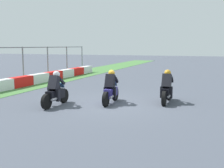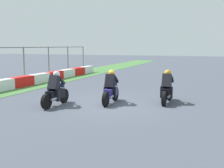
# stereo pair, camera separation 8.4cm
# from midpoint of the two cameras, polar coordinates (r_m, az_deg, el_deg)

# --- Properties ---
(ground_plane) EXTENTS (120.00, 120.00, 0.00)m
(ground_plane) POSITION_cam_midpoint_polar(r_m,az_deg,el_deg) (12.32, -0.24, -4.16)
(ground_plane) COLOR #444A56
(rider_lane_a) EXTENTS (2.04, 0.54, 1.51)m
(rider_lane_a) POSITION_cam_midpoint_polar(r_m,az_deg,el_deg) (12.71, 11.13, -1.07)
(rider_lane_a) COLOR black
(rider_lane_a) RESTS_ON ground_plane
(rider_lane_b) EXTENTS (2.04, 0.55, 1.51)m
(rider_lane_b) POSITION_cam_midpoint_polar(r_m,az_deg,el_deg) (12.34, -0.45, -1.19)
(rider_lane_b) COLOR black
(rider_lane_b) RESTS_ON ground_plane
(rider_lane_c) EXTENTS (2.04, 0.54, 1.51)m
(rider_lane_c) POSITION_cam_midpoint_polar(r_m,az_deg,el_deg) (12.08, -11.86, -1.56)
(rider_lane_c) COLOR black
(rider_lane_c) RESTS_ON ground_plane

